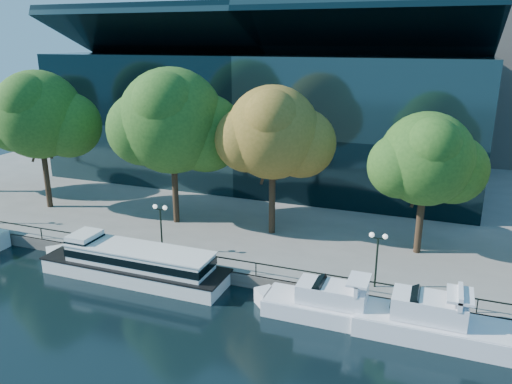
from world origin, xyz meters
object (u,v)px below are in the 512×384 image
at_px(cruiser_near, 332,305).
at_px(tree_2, 173,123).
at_px(cruiser_far, 428,321).
at_px(tree_1, 40,117).
at_px(tree_3, 274,135).
at_px(lamp_2, 378,247).
at_px(tour_boat, 130,262).
at_px(lamp_1, 161,217).
at_px(tree_4, 428,161).

bearing_deg(cruiser_near, tree_2, 149.36).
height_order(cruiser_far, tree_1, tree_1).
distance_m(tree_2, tree_3, 9.39).
xyz_separation_m(tree_1, tree_2, (14.56, 0.68, 0.08)).
relative_size(cruiser_near, tree_3, 0.84).
bearing_deg(cruiser_far, lamp_2, 135.45).
height_order(tour_boat, lamp_1, lamp_1).
xyz_separation_m(tree_2, lamp_1, (2.20, -6.55, -6.46)).
bearing_deg(cruiser_far, cruiser_near, 179.16).
distance_m(cruiser_far, tree_1, 39.84).
bearing_deg(tree_3, lamp_1, -135.06).
bearing_deg(tree_4, tree_3, -179.58).
distance_m(cruiser_far, lamp_1, 21.33).
distance_m(tour_boat, lamp_2, 18.57).
distance_m(tree_4, lamp_2, 8.97).
xyz_separation_m(tour_boat, tree_4, (20.64, 10.39, 7.33)).
bearing_deg(lamp_1, tree_1, 160.72).
xyz_separation_m(tree_2, lamp_2, (19.31, -6.55, -6.46)).
xyz_separation_m(tree_2, tree_4, (21.85, 0.69, -1.79)).
bearing_deg(tree_1, tour_boat, -29.77).
relative_size(cruiser_near, cruiser_far, 1.01).
distance_m(tree_1, lamp_1, 18.86).
distance_m(cruiser_near, lamp_1, 15.58).
xyz_separation_m(cruiser_near, tree_1, (-31.63, 9.43, 9.37)).
height_order(tour_boat, tree_1, tree_1).
height_order(tree_1, lamp_2, tree_1).
bearing_deg(lamp_1, cruiser_far, -9.94).
distance_m(cruiser_near, tree_3, 15.93).
bearing_deg(lamp_1, cruiser_near, -13.48).
height_order(cruiser_near, tree_2, tree_2).
distance_m(lamp_1, lamp_2, 17.11).
relative_size(lamp_1, lamp_2, 1.00).
height_order(tree_3, lamp_2, tree_3).
bearing_deg(lamp_2, tree_4, 70.69).
bearing_deg(tree_2, cruiser_near, -30.64).
bearing_deg(cruiser_near, lamp_2, 57.82).
distance_m(cruiser_near, tree_1, 34.31).
bearing_deg(tree_2, cruiser_far, -23.89).
relative_size(tree_1, tree_4, 1.21).
relative_size(cruiser_near, lamp_1, 2.72).
bearing_deg(lamp_1, tree_4, 20.21).
distance_m(tour_boat, cruiser_far, 21.82).
height_order(cruiser_near, cruiser_far, cruiser_far).
xyz_separation_m(tree_1, lamp_2, (33.87, -5.86, -6.38)).
height_order(tour_boat, tree_4, tree_4).
relative_size(cruiser_far, tree_4, 0.95).
bearing_deg(tour_boat, tree_4, 26.72).
bearing_deg(tree_3, cruiser_near, -54.23).
distance_m(cruiser_far, tree_2, 26.84).
height_order(tour_boat, cruiser_near, cruiser_near).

